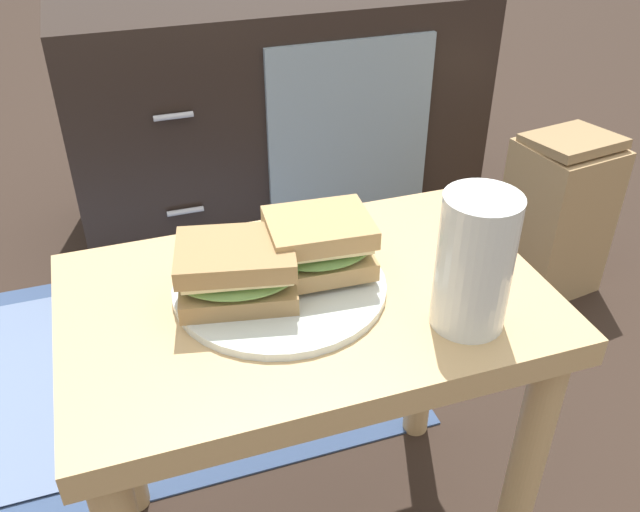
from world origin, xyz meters
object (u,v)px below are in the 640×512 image
at_px(tv_cabinet, 273,113).
at_px(paper_bag, 557,214).
at_px(sandwich_back, 319,244).
at_px(sandwich_front, 237,271).
at_px(plate, 280,286).
at_px(beer_glass, 474,266).

height_order(tv_cabinet, paper_bag, tv_cabinet).
height_order(sandwich_back, paper_bag, sandwich_back).
distance_m(sandwich_front, paper_bag, 0.97).
distance_m(tv_cabinet, paper_bag, 0.71).
xyz_separation_m(plate, beer_glass, (0.18, -0.12, 0.07)).
bearing_deg(sandwich_back, tv_cabinet, 78.42).
xyz_separation_m(tv_cabinet, beer_glass, (-0.06, -1.05, 0.24)).
xyz_separation_m(tv_cabinet, plate, (-0.24, -0.93, 0.17)).
distance_m(plate, sandwich_front, 0.06).
bearing_deg(sandwich_back, beer_glass, -44.99).
height_order(tv_cabinet, beer_glass, beer_glass).
height_order(sandwich_back, beer_glass, beer_glass).
bearing_deg(plate, sandwich_back, 7.84).
bearing_deg(sandwich_front, paper_bag, 29.25).
xyz_separation_m(sandwich_back, beer_glass, (0.13, -0.13, 0.02)).
distance_m(tv_cabinet, beer_glass, 1.08).
bearing_deg(paper_bag, sandwich_back, -148.14).
relative_size(sandwich_front, paper_bag, 0.42).
distance_m(sandwich_back, beer_glass, 0.18).
height_order(plate, beer_glass, beer_glass).
height_order(plate, paper_bag, plate).
relative_size(sandwich_front, sandwich_back, 1.19).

